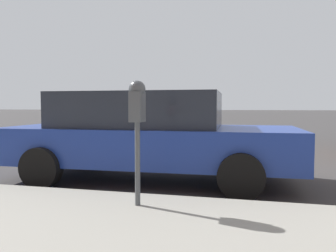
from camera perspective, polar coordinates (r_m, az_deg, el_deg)
The scene contains 3 objects.
ground_plane at distance 6.47m, azimuth 1.07°, elevation -7.79°, with size 220.00×220.00×0.00m, color #3D3A3A.
parking_meter at distance 3.70m, azimuth -5.38°, elevation 2.70°, with size 0.21×0.19×1.42m.
car_blue at distance 5.56m, azimuth -3.69°, elevation -1.46°, with size 2.09×4.86×1.49m.
Camera 1 is at (-6.21, -1.34, 1.26)m, focal length 35.00 mm.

